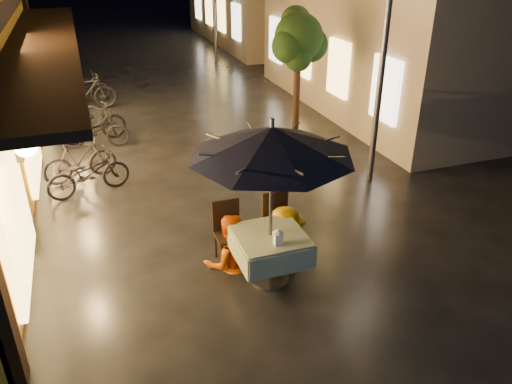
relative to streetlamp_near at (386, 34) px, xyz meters
name	(u,v)px	position (x,y,z in m)	size (l,w,h in m)	color
ground	(268,259)	(-3.00, -2.00, -2.92)	(90.00, 90.00, 0.00)	black
street_tree	(299,41)	(-0.59, 2.51, -0.50)	(1.43, 1.20, 3.15)	black
streetlamp_near	(386,34)	(0.00, 0.00, 0.00)	(0.36, 0.36, 4.23)	#59595E
cafe_table	(270,246)	(-3.17, -2.52, -2.33)	(0.99, 0.99, 0.78)	#59595E
patio_umbrella	(272,142)	(-3.17, -2.52, -0.77)	(2.20, 2.20, 2.46)	#59595E
cafe_chair_left	(228,228)	(-3.57, -1.78, -2.38)	(0.42, 0.42, 0.97)	black
cafe_chair_right	(277,219)	(-2.77, -1.78, -2.38)	(0.42, 0.42, 0.97)	black
table_lantern	(278,236)	(-3.17, -2.80, -2.00)	(0.16, 0.16, 0.25)	white
person_orange	(228,217)	(-3.61, -1.94, -2.10)	(0.80, 0.62, 1.64)	#F65D00
person_yellow	(286,210)	(-2.72, -2.00, -2.10)	(1.06, 0.61, 1.64)	#D59300
bicycle_0	(88,173)	(-5.47, 1.27, -2.50)	(0.56, 1.61, 0.84)	black
bicycle_1	(80,160)	(-5.60, 1.97, -2.47)	(0.42, 1.49, 0.90)	black
bicycle_2	(95,131)	(-5.21, 3.77, -2.50)	(0.55, 1.59, 0.84)	black
bicycle_3	(92,123)	(-5.23, 4.19, -2.43)	(0.46, 1.62, 0.97)	black
bicycle_4	(68,112)	(-5.77, 5.36, -2.45)	(0.62, 1.79, 0.94)	black
bicycle_5	(86,93)	(-5.26, 6.94, -2.40)	(0.48, 1.71, 1.03)	black
bicycle_6	(79,90)	(-5.44, 7.46, -2.44)	(0.64, 1.83, 0.96)	black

